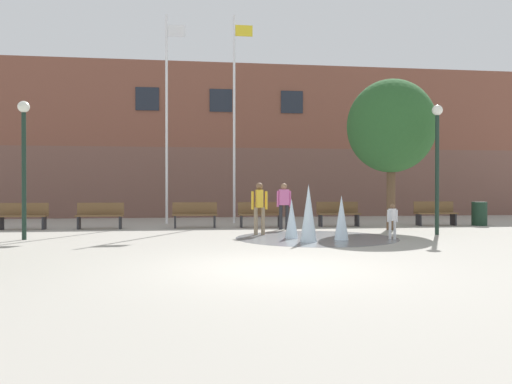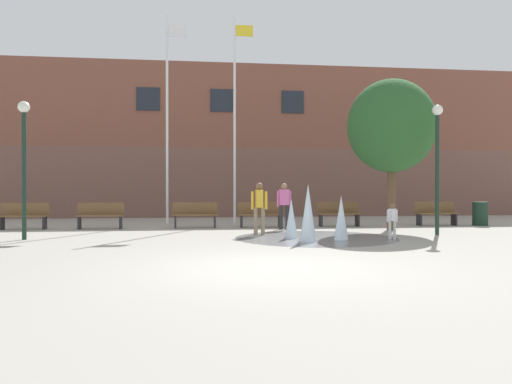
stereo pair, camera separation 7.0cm
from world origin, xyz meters
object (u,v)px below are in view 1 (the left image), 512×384
Objects in this scene: trash_can at (479,214)px; teen_by_trashcan at (284,202)px; park_bench_far_right at (435,213)px; lamp_post_right_lane at (437,150)px; flagpole_right at (235,113)px; child_with_pink_shirt at (392,219)px; lamp_post_left_lane at (24,149)px; park_bench_under_left_flagpole at (195,214)px; adult_in_red at (259,204)px; street_tree_near_building at (391,126)px; park_bench_left_of_flagpoles at (100,215)px; park_bench_far_left at (23,216)px; park_bench_under_right_flagpole at (260,214)px; park_bench_near_trashcan at (338,213)px; flagpole_left at (167,113)px.

teen_by_trashcan is at bearing -174.10° from trash_can.
lamp_post_right_lane is (-1.79, -3.59, 2.11)m from park_bench_far_right.
lamp_post_right_lane is (5.69, -5.79, -1.88)m from flagpole_right.
lamp_post_left_lane is (-10.13, 1.20, 1.93)m from child_with_pink_shirt.
lamp_post_right_lane is (4.29, -2.51, 1.65)m from teen_by_trashcan.
park_bench_under_left_flagpole is 3.64m from adult_in_red.
lamp_post_left_lane is at bearing -170.95° from street_tree_near_building.
park_bench_left_of_flagpoles is at bearing 178.87° from trash_can.
child_with_pink_shirt is at bearing -6.77° from lamp_post_left_lane.
park_bench_under_left_flagpole is 0.31× the size of street_tree_near_building.
child_with_pink_shirt reaches higher than park_bench_far_right.
park_bench_far_left is 8.22m from park_bench_under_right_flagpole.
park_bench_far_right is at bearing 14.25° from lamp_post_left_lane.
park_bench_near_trashcan is 3.80m from park_bench_far_right.
child_with_pink_shirt is 10.38m from lamp_post_left_lane.
park_bench_far_right is at bearing 170.36° from trash_can.
lamp_post_left_lane is at bearing -42.69° from child_with_pink_shirt.
trash_can is 0.18× the size of street_tree_near_building.
park_bench_far_left and park_bench_far_right have the same top height.
teen_by_trashcan is (-6.08, -1.07, 0.45)m from park_bench_far_right.
lamp_post_left_lane is (-6.34, -5.71, -1.96)m from flagpole_right.
park_bench_far_right is 1.66m from trash_can.
teen_by_trashcan is at bearing -9.63° from park_bench_left_of_flagpoles.
park_bench_under_right_flagpole is at bearing -92.77° from child_with_pink_shirt.
adult_in_red is 1.77× the size of trash_can.
flagpole_right is 1.64× the size of street_tree_near_building.
park_bench_far_right is 6.19m from teen_by_trashcan.
park_bench_left_of_flagpoles is 0.31× the size of street_tree_near_building.
lamp_post_left_lane is 0.97× the size of lamp_post_right_lane.
street_tree_near_building reaches higher than lamp_post_left_lane.
street_tree_near_building is at bearing -160.87° from trash_can.
adult_in_red is 0.31× the size of street_tree_near_building.
park_bench_under_left_flagpole is 0.40× the size of lamp_post_right_lane.
park_bench_left_of_flagpoles is at bearing -180.00° from park_bench_far_right.
flagpole_left reaches higher than lamp_post_left_lane.
lamp_post_left_lane is 12.03m from lamp_post_right_lane.
park_bench_under_right_flagpole is at bearing 178.24° from trash_can.
park_bench_far_left is 0.19× the size of flagpole_left.
flagpole_left is 2.17× the size of lamp_post_left_lane.
flagpole_left is at bearing 57.50° from lamp_post_left_lane.
child_with_pink_shirt is 0.25× the size of lamp_post_right_lane.
teen_by_trashcan is 1.00× the size of adult_in_red.
park_bench_near_trashcan is 0.19× the size of flagpole_right.
park_bench_under_left_flagpole is 7.22m from child_with_pink_shirt.
lamp_post_right_lane is at bearing -116.52° from park_bench_far_right.
flagpole_left reaches higher than child_with_pink_shirt.
teen_by_trashcan reaches higher than child_with_pink_shirt.
park_bench_near_trashcan is at bearing 176.37° from trash_can.
teen_by_trashcan is 7.77m from trash_can.
park_bench_far_left reaches higher than trash_can.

